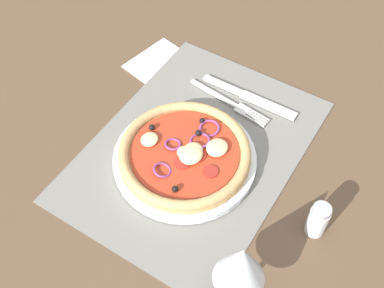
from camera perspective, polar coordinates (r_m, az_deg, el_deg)
The scene contains 9 objects.
ground_plane at distance 88.57cm, azimuth 0.35°, elevation -1.14°, with size 190.00×140.00×2.40cm, color brown.
placemat at distance 87.45cm, azimuth 0.36°, elevation -0.59°, with size 47.28×34.21×0.40cm, color slate.
plate at distance 84.96cm, azimuth -0.77°, elevation -1.83°, with size 25.10×25.10×1.41cm, color white.
pizza at distance 83.51cm, azimuth -0.74°, elevation -1.09°, with size 22.95×22.95×2.62cm.
fork at distance 94.17cm, azimuth 4.73°, elevation 4.70°, with size 3.56×18.05×0.44cm.
knife at distance 95.70cm, azimuth 6.79°, elevation 5.49°, with size 2.04×20.01×0.62cm.
wine_glass at distance 65.51cm, azimuth 5.73°, elevation -14.01°, with size 7.20×7.20×14.90cm.
napkin at distance 102.52cm, azimuth -3.63°, elevation 9.35°, with size 12.31×11.08×0.36cm, color white.
pepper_shaker at distance 78.64cm, azimuth 14.55°, elevation -8.59°, with size 3.20×3.20×6.70cm.
Camera 1 is at (44.84, 27.41, 70.10)cm, focal length 45.48 mm.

